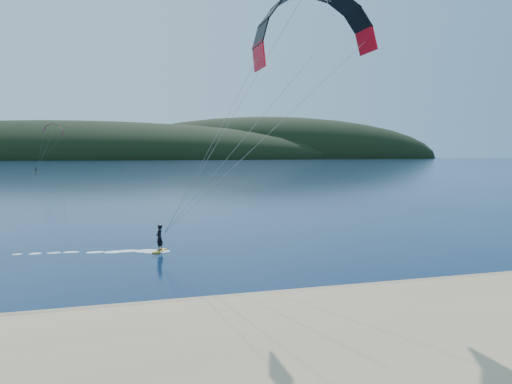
% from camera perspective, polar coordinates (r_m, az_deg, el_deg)
% --- Properties ---
extents(ground, '(1800.00, 1800.00, 0.00)m').
position_cam_1_polar(ground, '(19.96, -1.19, -16.91)').
color(ground, '#081B3B').
rests_on(ground, ground).
extents(wet_sand, '(220.00, 2.50, 0.10)m').
position_cam_1_polar(wet_sand, '(24.08, -4.03, -13.01)').
color(wet_sand, olive).
rests_on(wet_sand, ground).
extents(headland, '(1200.00, 310.00, 140.00)m').
position_cam_1_polar(headland, '(763.30, -15.80, 3.76)').
color(headland, black).
rests_on(headland, ground).
extents(kitesurfer_near, '(24.39, 10.08, 17.31)m').
position_cam_1_polar(kitesurfer_near, '(32.52, 6.10, 15.20)').
color(kitesurfer_near, '#CA8F17').
rests_on(kitesurfer_near, ground).
extents(kitesurfer_far, '(12.51, 6.66, 18.71)m').
position_cam_1_polar(kitesurfer_far, '(212.83, -22.89, 6.36)').
color(kitesurfer_far, '#CA8F17').
rests_on(kitesurfer_far, ground).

